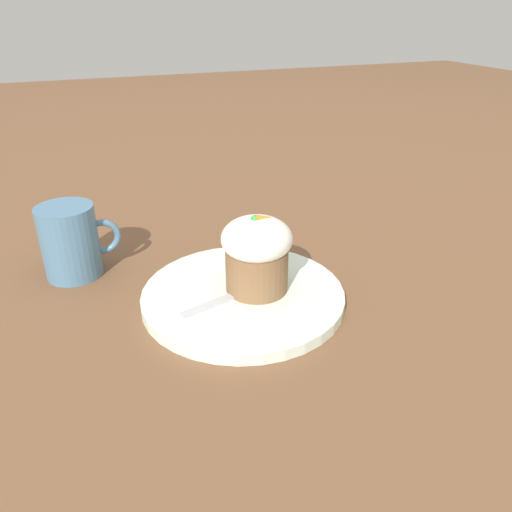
# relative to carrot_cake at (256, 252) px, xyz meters

# --- Properties ---
(ground_plane) EXTENTS (4.00, 4.00, 0.00)m
(ground_plane) POSITION_rel_carrot_cake_xyz_m (-0.02, -0.00, -0.06)
(ground_plane) COLOR brown
(dessert_plate) EXTENTS (0.24, 0.24, 0.01)m
(dessert_plate) POSITION_rel_carrot_cake_xyz_m (-0.02, -0.00, -0.06)
(dessert_plate) COLOR silver
(dessert_plate) RESTS_ON ground_plane
(carrot_cake) EXTENTS (0.08, 0.08, 0.10)m
(carrot_cake) POSITION_rel_carrot_cake_xyz_m (0.00, 0.00, 0.00)
(carrot_cake) COLOR brown
(carrot_cake) RESTS_ON dessert_plate
(spoon) EXTENTS (0.11, 0.05, 0.01)m
(spoon) POSITION_rel_carrot_cake_xyz_m (-0.03, -0.01, -0.05)
(spoon) COLOR #B7B7BC
(spoon) RESTS_ON dessert_plate
(coffee_cup) EXTENTS (0.10, 0.07, 0.10)m
(coffee_cup) POSITION_rel_carrot_cake_xyz_m (-0.20, 0.14, -0.01)
(coffee_cup) COLOR teal
(coffee_cup) RESTS_ON ground_plane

